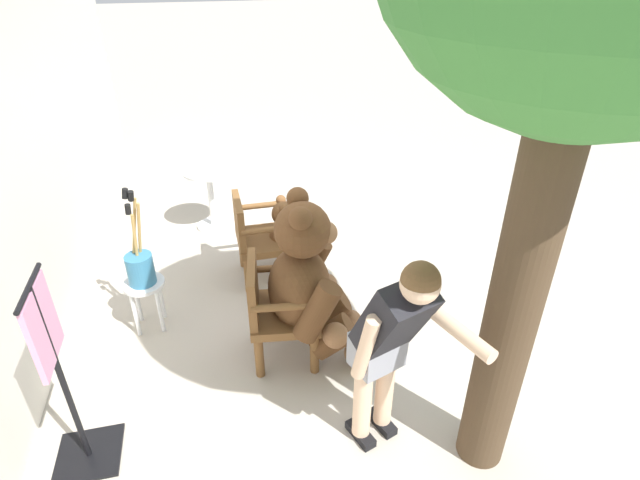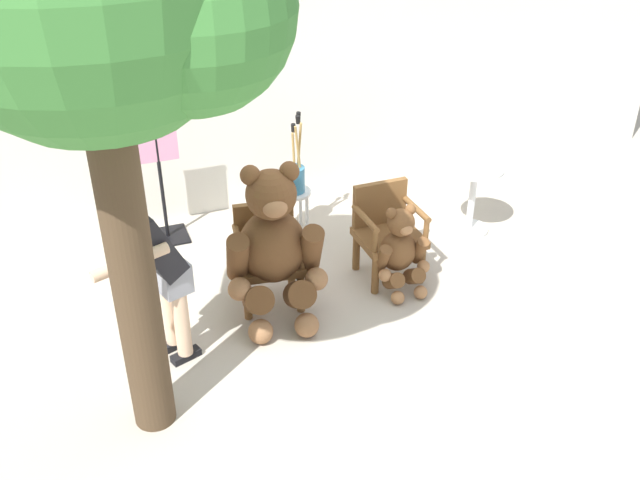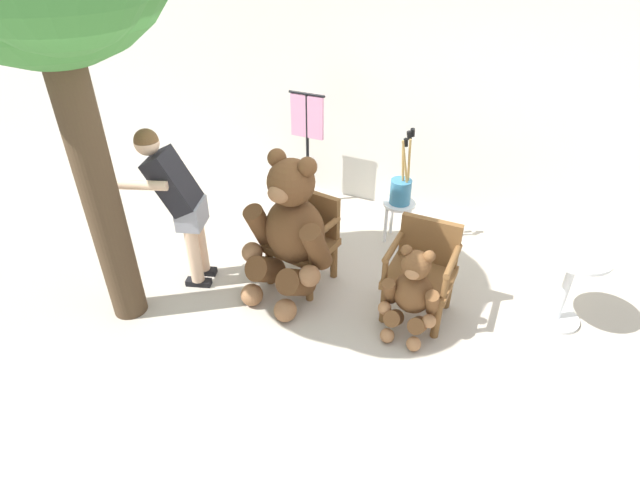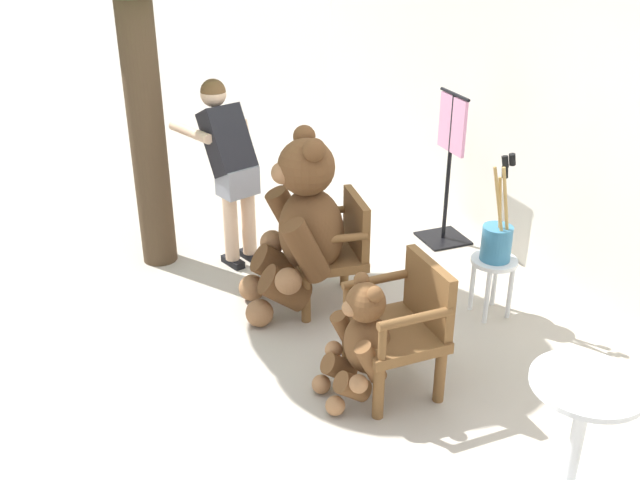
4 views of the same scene
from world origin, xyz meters
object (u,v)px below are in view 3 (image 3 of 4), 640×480
at_px(round_side_table, 569,279).
at_px(clothing_display_stand, 307,148).
at_px(wooden_chair_left, 305,237).
at_px(white_stool, 399,211).
at_px(teddy_bear_large, 290,230).
at_px(teddy_bear_small, 412,293).
at_px(brush_bucket, 401,188).
at_px(wooden_chair_right, 422,268).
at_px(person_visitor, 177,197).

distance_m(round_side_table, clothing_display_stand, 3.10).
height_order(wooden_chair_left, white_stool, wooden_chair_left).
bearing_deg(clothing_display_stand, teddy_bear_large, -68.11).
relative_size(teddy_bear_small, brush_bucket, 0.99).
relative_size(wooden_chair_right, white_stool, 1.87).
xyz_separation_m(teddy_bear_small, person_visitor, (-2.14, -0.24, 0.51)).
bearing_deg(teddy_bear_large, white_stool, 64.63).
relative_size(wooden_chair_left, brush_bucket, 1.04).
bearing_deg(wooden_chair_left, teddy_bear_large, -94.00).
bearing_deg(round_side_table, teddy_bear_small, -148.91).
xyz_separation_m(wooden_chair_left, teddy_bear_large, (-0.02, -0.26, 0.22)).
distance_m(wooden_chair_right, round_side_table, 1.22).
xyz_separation_m(wooden_chair_left, wooden_chair_right, (1.13, 0.00, 0.00)).
xyz_separation_m(teddy_bear_large, round_side_table, (2.30, 0.66, -0.23)).
height_order(person_visitor, white_stool, person_visitor).
bearing_deg(teddy_bear_large, wooden_chair_right, 12.54).
height_order(wooden_chair_right, teddy_bear_small, wooden_chair_right).
xyz_separation_m(teddy_bear_small, white_stool, (-0.54, 1.31, -0.05)).
relative_size(teddy_bear_large, round_side_table, 1.93).
height_order(wooden_chair_left, person_visitor, person_visitor).
bearing_deg(teddy_bear_small, white_stool, 112.55).
bearing_deg(brush_bucket, wooden_chair_right, -62.22).
bearing_deg(brush_bucket, teddy_bear_small, -67.57).
bearing_deg(teddy_bear_large, round_side_table, 16.04).
bearing_deg(white_stool, brush_bucket, -20.08).
height_order(wooden_chair_left, teddy_bear_small, wooden_chair_left).
relative_size(teddy_bear_small, person_visitor, 0.54).
xyz_separation_m(wooden_chair_left, person_visitor, (-1.00, -0.53, 0.45)).
height_order(white_stool, round_side_table, round_side_table).
relative_size(person_visitor, brush_bucket, 1.85).
xyz_separation_m(person_visitor, round_side_table, (3.28, 0.93, -0.46)).
bearing_deg(teddy_bear_large, teddy_bear_small, -1.52).
xyz_separation_m(wooden_chair_right, white_stool, (-0.54, 1.02, -0.11)).
bearing_deg(brush_bucket, clothing_display_stand, 165.18).
xyz_separation_m(wooden_chair_right, person_visitor, (-2.14, -0.53, 0.45)).
bearing_deg(wooden_chair_right, white_stool, 117.92).
distance_m(wooden_chair_left, round_side_table, 2.31).
relative_size(white_stool, clothing_display_stand, 0.34).
relative_size(teddy_bear_large, white_stool, 3.02).
distance_m(wooden_chair_left, teddy_bear_small, 1.17).
distance_m(teddy_bear_large, person_visitor, 1.05).
bearing_deg(round_side_table, wooden_chair_right, -160.57).
height_order(white_stool, clothing_display_stand, clothing_display_stand).
height_order(teddy_bear_small, brush_bucket, brush_bucket).
height_order(wooden_chair_left, wooden_chair_right, same).
height_order(wooden_chair_left, brush_bucket, brush_bucket).
bearing_deg(round_side_table, person_visitor, -164.12).
relative_size(teddy_bear_large, teddy_bear_small, 1.68).
relative_size(wooden_chair_left, wooden_chair_right, 1.00).
height_order(teddy_bear_small, clothing_display_stand, clothing_display_stand).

